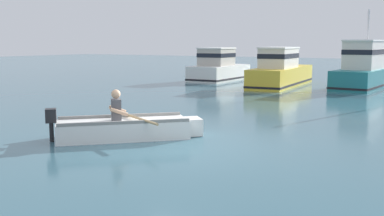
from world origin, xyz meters
The scene contains 5 objects.
ground_plane centered at (0.00, 0.00, 0.00)m, with size 120.00×120.00×0.00m, color #386070.
rowboat_with_person centered at (-1.44, 0.11, 0.25)m, with size 3.06×3.06×1.19m.
moored_boat_white centered at (-7.46, 16.39, 0.74)m, with size 2.10×4.72×1.99m.
moored_boat_yellow centered at (-2.97, 14.91, 0.77)m, with size 2.28×6.87×2.06m.
moored_boat_teal centered at (1.02, 16.46, 0.89)m, with size 2.33×6.84×3.94m.
Camera 1 is at (5.57, -8.46, 2.30)m, focal length 43.18 mm.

